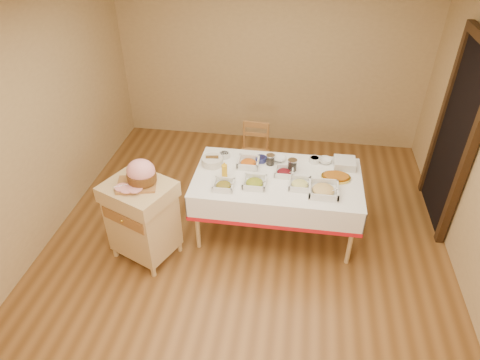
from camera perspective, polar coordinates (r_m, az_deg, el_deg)
name	(u,v)px	position (r m, az deg, el deg)	size (l,w,h in m)	color
room_shell	(247,146)	(4.15, 0.94, 4.61)	(5.00, 5.00, 5.00)	brown
doorway	(456,135)	(5.29, 26.87, 5.43)	(0.09, 1.10, 2.20)	black
dining_table	(277,189)	(4.76, 4.93, -1.16)	(1.82, 1.02, 0.76)	tan
butcher_cart	(142,216)	(4.60, -12.90, -4.74)	(0.82, 0.76, 0.93)	tan
dining_chair	(254,153)	(5.71, 1.88, 3.59)	(0.39, 0.37, 0.83)	#996532
ham_on_board	(140,174)	(4.30, -13.13, 0.76)	(0.40, 0.39, 0.27)	#996532
serving_dish_a	(224,185)	(4.48, -2.21, -0.70)	(0.22, 0.21, 0.09)	silver
serving_dish_b	(255,183)	(4.51, 1.95, -0.35)	(0.24, 0.24, 0.10)	silver
serving_dish_c	(300,184)	(4.53, 7.99, -0.54)	(0.23, 0.23, 0.09)	silver
serving_dish_d	(323,190)	(4.48, 11.07, -1.29)	(0.30, 0.30, 0.11)	silver
serving_dish_e	(248,163)	(4.82, 1.12, 2.31)	(0.25, 0.24, 0.11)	silver
serving_dish_f	(284,172)	(4.70, 5.90, 1.07)	(0.21, 0.20, 0.10)	silver
small_bowl_left	(224,155)	(4.98, -2.10, 3.40)	(0.12, 0.12, 0.06)	silver
small_bowl_mid	(261,159)	(4.91, 2.82, 2.83)	(0.13, 0.13, 0.05)	navy
small_bowl_right	(314,160)	(4.95, 9.90, 2.70)	(0.12, 0.12, 0.06)	silver
bowl_white_imported	(279,159)	(4.94, 5.21, 2.82)	(0.16, 0.16, 0.04)	silver
bowl_small_imported	(325,161)	(4.98, 11.30, 2.56)	(0.15, 0.15, 0.05)	silver
preserve_jar_left	(270,160)	(4.84, 4.07, 2.66)	(0.10, 0.10, 0.12)	silver
preserve_jar_right	(292,165)	(4.77, 6.97, 1.94)	(0.10, 0.10, 0.13)	silver
mustard_bottle	(224,170)	(4.61, -2.09, 1.29)	(0.06, 0.06, 0.19)	gold
bread_basket	(212,161)	(4.84, -3.72, 2.53)	(0.24, 0.24, 0.11)	beige
plate_stack	(345,163)	(4.94, 13.76, 2.20)	(0.24, 0.24, 0.09)	silver
brass_platter	(336,177)	(4.73, 12.66, 0.40)	(0.32, 0.23, 0.04)	gold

